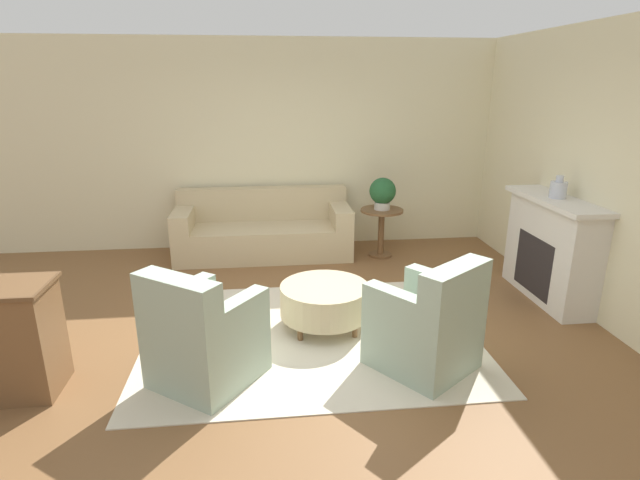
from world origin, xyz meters
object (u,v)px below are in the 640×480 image
ottoman_table (324,300)px  potted_plant_on_side_table (383,192)px  armchair_right (428,326)px  vase_mantel_near (558,189)px  armchair_left (202,339)px  side_table (381,224)px  couch (264,232)px

ottoman_table → potted_plant_on_side_table: potted_plant_on_side_table is taller
armchair_right → vase_mantel_near: 2.25m
armchair_right → potted_plant_on_side_table: size_ratio=2.38×
potted_plant_on_side_table → armchair_left: bearing=-126.4°
armchair_right → side_table: 2.76m
side_table → potted_plant_on_side_table: potted_plant_on_side_table is taller
potted_plant_on_side_table → ottoman_table: bearing=-117.1°
armchair_right → side_table: (0.26, 2.75, 0.07)m
armchair_right → side_table: armchair_right is taller
armchair_left → vase_mantel_near: vase_mantel_near is taller
side_table → vase_mantel_near: bearing=-46.8°
couch → potted_plant_on_side_table: 1.67m
couch → armchair_left: (-0.48, -2.99, 0.06)m
potted_plant_on_side_table → side_table: bearing=0.0°
ottoman_table → vase_mantel_near: vase_mantel_near is taller
ottoman_table → side_table: 2.19m
couch → potted_plant_on_side_table: (1.55, -0.24, 0.56)m
armchair_right → vase_mantel_near: (1.71, 1.21, 0.82)m
armchair_right → ottoman_table: 1.10m
armchair_left → side_table: 3.42m
ottoman_table → potted_plant_on_side_table: (0.99, 1.94, 0.59)m
armchair_right → potted_plant_on_side_table: potted_plant_on_side_table is taller
armchair_left → side_table: (2.03, 2.75, 0.07)m
armchair_left → potted_plant_on_side_table: (2.03, 2.75, 0.49)m
armchair_left → side_table: size_ratio=1.53×
potted_plant_on_side_table → vase_mantel_near: bearing=-46.8°
armchair_left → potted_plant_on_side_table: size_ratio=2.38×
side_table → vase_mantel_near: size_ratio=2.80×
armchair_left → ottoman_table: armchair_left is taller
armchair_right → ottoman_table: bearing=132.3°
armchair_left → armchair_right: size_ratio=1.00×
armchair_left → armchair_right: (1.77, -0.00, 0.00)m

